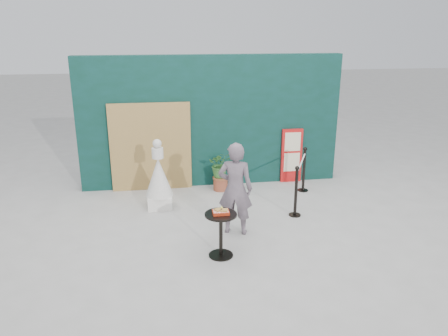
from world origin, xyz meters
The scene contains 10 objects.
ground centered at (0.00, 0.00, 0.00)m, with size 60.00×60.00×0.00m, color #ADAAA5.
back_wall centered at (0.00, 3.15, 1.50)m, with size 6.00×0.30×3.00m, color #0A2F24.
bamboo_fence centered at (-1.40, 2.94, 1.00)m, with size 1.80×0.08×2.00m, color tan.
woman centered at (0.09, 0.46, 0.85)m, with size 0.62×0.41×1.69m, color slate.
menu_board centered at (1.90, 2.95, 0.65)m, with size 0.50×0.07×1.30m.
statue centered at (-1.25, 1.83, 0.60)m, with size 0.57×0.57×1.46m.
cafe_table centered at (-0.29, -0.36, 0.50)m, with size 0.52×0.52×0.75m.
food_basket centered at (-0.29, -0.36, 0.79)m, with size 0.26×0.19×0.11m.
planter centered at (0.14, 2.64, 0.53)m, with size 0.54×0.47×0.92m.
stanchion_barrier centered at (1.70, 1.66, 0.49)m, with size 0.84×1.54×1.03m.
Camera 1 is at (-1.20, -6.66, 3.59)m, focal length 35.00 mm.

